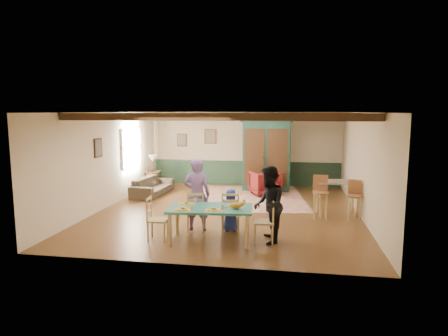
% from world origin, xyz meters
% --- Properties ---
extents(floor, '(8.00, 8.00, 0.00)m').
position_xyz_m(floor, '(0.00, 0.00, 0.00)').
color(floor, '#513016').
rests_on(floor, ground).
extents(wall_back, '(7.00, 0.02, 2.70)m').
position_xyz_m(wall_back, '(0.00, 4.00, 1.35)').
color(wall_back, beige).
rests_on(wall_back, floor).
extents(wall_left, '(0.02, 8.00, 2.70)m').
position_xyz_m(wall_left, '(-3.50, 0.00, 1.35)').
color(wall_left, beige).
rests_on(wall_left, floor).
extents(wall_right, '(0.02, 8.00, 2.70)m').
position_xyz_m(wall_right, '(3.50, 0.00, 1.35)').
color(wall_right, beige).
rests_on(wall_right, floor).
extents(ceiling, '(7.00, 8.00, 0.02)m').
position_xyz_m(ceiling, '(0.00, 0.00, 2.70)').
color(ceiling, white).
rests_on(ceiling, wall_back).
extents(wainscot_back, '(6.95, 0.03, 0.90)m').
position_xyz_m(wainscot_back, '(0.00, 3.98, 0.45)').
color(wainscot_back, '#1C3323').
rests_on(wainscot_back, floor).
extents(ceiling_beam_front, '(6.95, 0.16, 0.16)m').
position_xyz_m(ceiling_beam_front, '(0.00, -2.30, 2.61)').
color(ceiling_beam_front, black).
rests_on(ceiling_beam_front, ceiling).
extents(ceiling_beam_mid, '(6.95, 0.16, 0.16)m').
position_xyz_m(ceiling_beam_mid, '(0.00, 0.40, 2.61)').
color(ceiling_beam_mid, black).
rests_on(ceiling_beam_mid, ceiling).
extents(ceiling_beam_back, '(6.95, 0.16, 0.16)m').
position_xyz_m(ceiling_beam_back, '(0.00, 3.00, 2.61)').
color(ceiling_beam_back, black).
rests_on(ceiling_beam_back, ceiling).
extents(window_left, '(0.06, 1.60, 1.30)m').
position_xyz_m(window_left, '(-3.47, 1.70, 1.55)').
color(window_left, white).
rests_on(window_left, wall_left).
extents(picture_left_wall, '(0.04, 0.42, 0.52)m').
position_xyz_m(picture_left_wall, '(-3.47, -0.60, 1.75)').
color(picture_left_wall, '#7A7259').
rests_on(picture_left_wall, wall_left).
extents(picture_back_a, '(0.45, 0.04, 0.55)m').
position_xyz_m(picture_back_a, '(-1.30, 3.97, 1.80)').
color(picture_back_a, '#7A7259').
rests_on(picture_back_a, wall_back).
extents(picture_back_b, '(0.38, 0.04, 0.48)m').
position_xyz_m(picture_back_b, '(-2.40, 3.97, 1.65)').
color(picture_back_b, '#7A7259').
rests_on(picture_back_b, wall_back).
extents(dining_table, '(1.84, 1.14, 0.73)m').
position_xyz_m(dining_table, '(0.03, -2.64, 0.37)').
color(dining_table, '#216A58').
rests_on(dining_table, floor).
extents(dining_chair_far_left, '(0.45, 0.47, 0.93)m').
position_xyz_m(dining_chair_far_left, '(-0.43, -1.97, 0.46)').
color(dining_chair_far_left, tan).
rests_on(dining_chair_far_left, floor).
extents(dining_chair_far_right, '(0.45, 0.47, 0.93)m').
position_xyz_m(dining_chair_far_right, '(0.35, -1.90, 0.46)').
color(dining_chair_far_right, tan).
rests_on(dining_chair_far_right, floor).
extents(dining_chair_end_left, '(0.47, 0.45, 0.93)m').
position_xyz_m(dining_chair_end_left, '(-1.09, -2.74, 0.46)').
color(dining_chair_end_left, tan).
rests_on(dining_chair_end_left, floor).
extents(dining_chair_end_right, '(0.47, 0.45, 0.93)m').
position_xyz_m(dining_chair_end_right, '(1.14, -2.53, 0.46)').
color(dining_chair_end_right, tan).
rests_on(dining_chair_end_right, floor).
extents(person_man, '(0.65, 0.46, 1.68)m').
position_xyz_m(person_man, '(-0.43, -1.90, 0.84)').
color(person_man, '#7E5A9A').
rests_on(person_man, floor).
extents(person_woman, '(0.68, 0.84, 1.61)m').
position_xyz_m(person_woman, '(1.24, -2.52, 0.80)').
color(person_woman, black).
rests_on(person_woman, floor).
extents(person_child, '(0.51, 0.36, 0.98)m').
position_xyz_m(person_child, '(0.34, -1.82, 0.49)').
color(person_child, navy).
rests_on(person_child, floor).
extents(cat, '(0.36, 0.17, 0.18)m').
position_xyz_m(cat, '(0.57, -2.68, 0.82)').
color(cat, orange).
rests_on(cat, dining_table).
extents(place_setting_near_left, '(0.42, 0.33, 0.11)m').
position_xyz_m(place_setting_near_left, '(-0.48, -2.93, 0.79)').
color(place_setting_near_left, gold).
rests_on(place_setting_near_left, dining_table).
extents(place_setting_near_center, '(0.42, 0.33, 0.11)m').
position_xyz_m(place_setting_near_center, '(0.15, -2.87, 0.79)').
color(place_setting_near_center, gold).
rests_on(place_setting_near_center, dining_table).
extents(place_setting_far_left, '(0.42, 0.33, 0.11)m').
position_xyz_m(place_setting_far_left, '(-0.53, -2.44, 0.79)').
color(place_setting_far_left, gold).
rests_on(place_setting_far_left, dining_table).
extents(place_setting_far_right, '(0.42, 0.33, 0.11)m').
position_xyz_m(place_setting_far_right, '(0.54, -2.34, 0.79)').
color(place_setting_far_right, gold).
rests_on(place_setting_far_right, dining_table).
extents(area_rug, '(3.83, 4.37, 0.01)m').
position_xyz_m(area_rug, '(0.42, 1.80, 0.01)').
color(area_rug, beige).
rests_on(area_rug, floor).
extents(armoire, '(1.79, 0.79, 2.48)m').
position_xyz_m(armoire, '(0.86, 3.09, 1.24)').
color(armoire, '#16382B').
rests_on(armoire, floor).
extents(armchair, '(1.15, 1.16, 0.79)m').
position_xyz_m(armchair, '(0.86, 2.30, 0.40)').
color(armchair, '#490E11').
rests_on(armchair, floor).
extents(sofa, '(0.92, 2.03, 0.58)m').
position_xyz_m(sofa, '(-2.81, 1.74, 0.29)').
color(sofa, '#372E22').
rests_on(sofa, floor).
extents(end_table, '(0.57, 0.57, 0.63)m').
position_xyz_m(end_table, '(-3.12, 2.70, 0.32)').
color(end_table, black).
rests_on(end_table, floor).
extents(table_lamp, '(0.35, 0.35, 0.58)m').
position_xyz_m(table_lamp, '(-3.12, 2.70, 0.92)').
color(table_lamp, '#CEAC85').
rests_on(table_lamp, end_table).
extents(counter_table, '(1.16, 0.75, 0.91)m').
position_xyz_m(counter_table, '(2.91, 0.04, 0.46)').
color(counter_table, tan).
rests_on(counter_table, floor).
extents(bar_stool_left, '(0.40, 0.44, 1.11)m').
position_xyz_m(bar_stool_left, '(2.44, -0.46, 0.56)').
color(bar_stool_left, '#9D663D').
rests_on(bar_stool_left, floor).
extents(bar_stool_right, '(0.40, 0.43, 1.01)m').
position_xyz_m(bar_stool_right, '(3.28, -0.44, 0.50)').
color(bar_stool_right, '#9D663D').
rests_on(bar_stool_right, floor).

